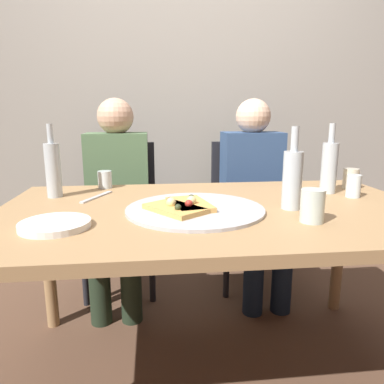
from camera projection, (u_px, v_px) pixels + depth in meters
The scene contains 19 objects.
ground_plane at pixel (213, 370), 1.53m from camera, with size 8.00×8.00×0.00m, color #513828.
back_wall at pixel (184, 82), 2.54m from camera, with size 6.00×0.10×2.60m, color gray.
dining_table at pixel (215, 224), 1.39m from camera, with size 1.66×0.97×0.73m.
pizza_tray at pixel (195, 209), 1.32m from camera, with size 0.51×0.51×0.01m, color #ADADB2.
pizza_slice_last at pixel (190, 204), 1.33m from camera, with size 0.17×0.24×0.05m.
pizza_slice_extra at pixel (174, 208), 1.28m from camera, with size 0.24×0.25×0.05m.
wine_bottle at pixel (329, 166), 1.60m from camera, with size 0.07×0.07×0.31m.
beer_bottle at pixel (53, 169), 1.52m from camera, with size 0.06×0.06×0.31m.
water_bottle at pixel (292, 178), 1.33m from camera, with size 0.07×0.07×0.31m.
tumbler_near at pixel (105, 180), 1.72m from camera, with size 0.07×0.07×0.08m, color silver.
tumbler_far at pixel (312, 206), 1.18m from camera, with size 0.08×0.08×0.11m, color #B7C6BC.
wine_glass at pixel (354, 186), 1.53m from camera, with size 0.06×0.06×0.10m, color silver.
short_glass at pixel (351, 179), 1.70m from camera, with size 0.07×0.07×0.10m, color beige.
plate_stack at pixel (55, 225), 1.13m from camera, with size 0.22×0.22×0.02m, color white.
table_knife at pixel (97, 197), 1.53m from camera, with size 0.22×0.02×0.01m, color #B7B7BC.
chair_left at pixel (120, 206), 2.24m from camera, with size 0.44×0.44×0.90m.
chair_right at pixel (248, 202), 2.32m from camera, with size 0.44×0.44×0.90m.
guest_in_sweater at pixel (117, 191), 2.06m from camera, with size 0.36×0.56×1.17m.
guest_in_beanie at pixel (255, 188), 2.15m from camera, with size 0.36×0.56×1.17m.
Camera 1 is at (-0.24, -1.31, 1.08)m, focal length 33.34 mm.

